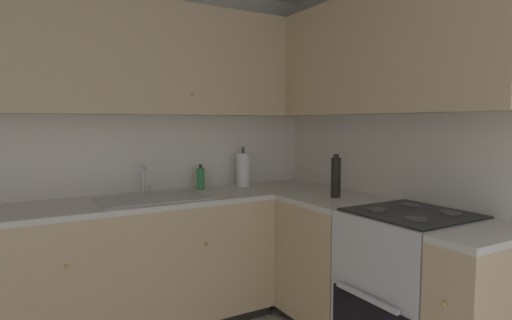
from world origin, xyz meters
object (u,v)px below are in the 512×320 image
(soap_bottle, at_px, (201,179))
(paper_towel_roll, at_px, (243,170))
(oven_range, at_px, (410,291))
(oil_bottle, at_px, (336,177))

(soap_bottle, bearing_deg, paper_towel_roll, -3.18)
(oven_range, relative_size, soap_bottle, 5.52)
(oven_range, height_order, soap_bottle, soap_bottle)
(paper_towel_roll, relative_size, oil_bottle, 1.10)
(oven_range, height_order, oil_bottle, oil_bottle)
(paper_towel_roll, xyz_separation_m, oil_bottle, (0.30, -0.77, 0.01))
(soap_bottle, relative_size, paper_towel_roll, 0.59)
(soap_bottle, bearing_deg, oven_range, -64.27)
(oven_range, bearing_deg, paper_towel_roll, 102.98)
(soap_bottle, distance_m, oil_bottle, 1.03)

